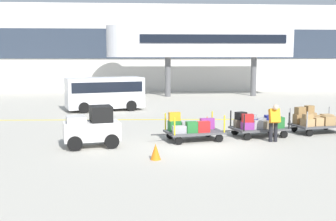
# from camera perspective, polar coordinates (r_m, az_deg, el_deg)

# --- Properties ---
(ground_plane) EXTENTS (120.00, 120.00, 0.00)m
(ground_plane) POSITION_cam_1_polar(r_m,az_deg,el_deg) (16.13, 4.11, -5.04)
(ground_plane) COLOR #B2ADA0
(apron_lead_line) EXTENTS (14.76, 0.92, 0.01)m
(apron_lead_line) POSITION_cam_1_polar(r_m,az_deg,el_deg) (23.01, -5.17, -1.25)
(apron_lead_line) COLOR yellow
(apron_lead_line) RESTS_ON ground_plane
(terminal_building) EXTENTS (54.66, 2.51, 8.35)m
(terminal_building) POSITION_cam_1_polar(r_m,az_deg,el_deg) (41.63, -1.11, 8.48)
(terminal_building) COLOR silver
(terminal_building) RESTS_ON ground_plane
(jet_bridge) EXTENTS (15.63, 3.00, 5.95)m
(jet_bridge) POSITION_cam_1_polar(r_m,az_deg,el_deg) (35.89, 3.28, 9.28)
(jet_bridge) COLOR silver
(jet_bridge) RESTS_ON ground_plane
(baggage_tug) EXTENTS (2.29, 1.61, 1.58)m
(baggage_tug) POSITION_cam_1_polar(r_m,az_deg,el_deg) (16.32, -10.26, -2.31)
(baggage_tug) COLOR white
(baggage_tug) RESTS_ON ground_plane
(baggage_cart_lead) EXTENTS (3.09, 1.86, 1.18)m
(baggage_cart_lead) POSITION_cam_1_polar(r_m,az_deg,el_deg) (17.32, 3.30, -2.41)
(baggage_cart_lead) COLOR #4C4C4F
(baggage_cart_lead) RESTS_ON ground_plane
(baggage_cart_middle) EXTENTS (3.09, 1.86, 1.10)m
(baggage_cart_middle) POSITION_cam_1_polar(r_m,az_deg,el_deg) (18.55, 12.18, -1.83)
(baggage_cart_middle) COLOR #4C4C4F
(baggage_cart_middle) RESTS_ON ground_plane
(baggage_cart_tail) EXTENTS (3.09, 1.86, 1.22)m
(baggage_cart_tail) POSITION_cam_1_polar(r_m,az_deg,el_deg) (20.15, 19.39, -1.30)
(baggage_cart_tail) COLOR #4C4C4F
(baggage_cart_tail) RESTS_ON ground_plane
(baggage_handler) EXTENTS (0.40, 0.44, 1.56)m
(baggage_handler) POSITION_cam_1_polar(r_m,az_deg,el_deg) (17.45, 14.26, -1.41)
(baggage_handler) COLOR black
(baggage_handler) RESTS_ON ground_plane
(shuttle_van) EXTENTS (5.14, 3.17, 2.10)m
(shuttle_van) POSITION_cam_1_polar(r_m,az_deg,el_deg) (26.96, -8.62, 2.62)
(shuttle_van) COLOR silver
(shuttle_van) RESTS_ON ground_plane
(safety_cone_near) EXTENTS (0.36, 0.36, 0.55)m
(safety_cone_near) POSITION_cam_1_polar(r_m,az_deg,el_deg) (14.20, -1.70, -5.63)
(safety_cone_near) COLOR orange
(safety_cone_near) RESTS_ON ground_plane
(safety_cone_far) EXTENTS (0.36, 0.36, 0.55)m
(safety_cone_far) POSITION_cam_1_polar(r_m,az_deg,el_deg) (20.67, 5.35, -1.49)
(safety_cone_far) COLOR #EA590F
(safety_cone_far) RESTS_ON ground_plane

